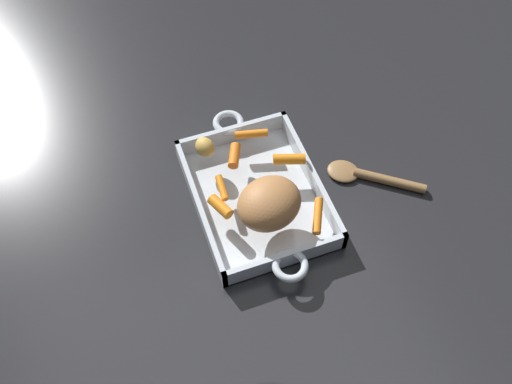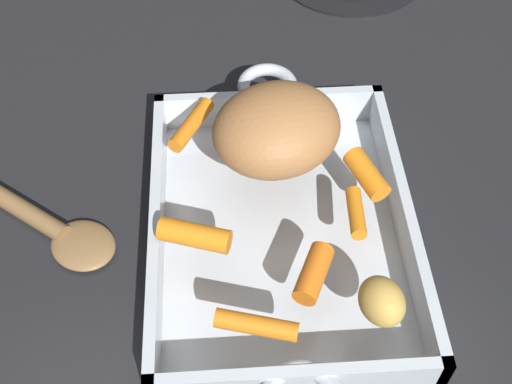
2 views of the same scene
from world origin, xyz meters
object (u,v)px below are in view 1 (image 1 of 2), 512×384
Objects in this scene: baby_carrot_southwest at (318,216)px; potato_golden_large at (205,147)px; pork_roast at (269,203)px; baby_carrot_short at (234,156)px; serving_spoon at (367,176)px; baby_carrot_northwest at (251,134)px; baby_carrot_southeast at (222,188)px; roasting_dish at (257,195)px; baby_carrot_long at (220,207)px; baby_carrot_center_right at (289,159)px.

potato_golden_large is (0.22, 0.15, 0.01)m from baby_carrot_southwest.
pork_roast is 1.73× the size of baby_carrot_southwest.
baby_carrot_short reaches higher than serving_spoon.
potato_golden_large reaches higher than serving_spoon.
baby_carrot_short reaches higher than baby_carrot_northwest.
baby_carrot_southwest reaches higher than baby_carrot_northwest.
baby_carrot_southeast is (-0.06, 0.05, -0.00)m from baby_carrot_short.
serving_spoon is at bearing -126.49° from baby_carrot_northwest.
potato_golden_large reaches higher than baby_carrot_southeast.
baby_carrot_long reaches higher than roasting_dish.
roasting_dish is 9.56× the size of potato_golden_large.
baby_carrot_southwest is (-0.04, -0.08, -0.03)m from pork_roast.
roasting_dish is at bearing 111.35° from baby_carrot_center_right.
potato_golden_large is at bearing 55.59° from baby_carrot_short.
baby_carrot_southwest is at bearing -115.58° from pork_roast.
baby_carrot_southwest is 0.17m from serving_spoon.
pork_roast reaches higher than baby_carrot_short.
baby_carrot_northwest is at bearing -14.61° from roasting_dish.
baby_carrot_center_right is 0.17m from serving_spoon.
baby_carrot_southwest is 0.19m from baby_carrot_southeast.
serving_spoon is at bearing -61.82° from baby_carrot_southwest.
pork_roast is 0.09m from baby_carrot_long.
baby_carrot_southeast reaches higher than roasting_dish.
pork_roast is 1.85× the size of baby_carrot_northwest.
baby_carrot_northwest is 1.53× the size of potato_golden_large.
potato_golden_large reaches higher than baby_carrot_center_right.
baby_carrot_long is at bearing 149.18° from baby_carrot_short.
roasting_dish is 0.23m from serving_spoon.
baby_carrot_northwest is at bearing -37.42° from baby_carrot_long.
baby_carrot_southeast is 0.10m from potato_golden_large.
baby_carrot_short is 0.99× the size of baby_carrot_southeast.
baby_carrot_long is at bearing 64.51° from pork_roast.
potato_golden_large is at bearing -5.08° from baby_carrot_long.
pork_roast is at bearing -158.65° from potato_golden_large.
roasting_dish is 8.04× the size of baby_carrot_short.
potato_golden_large reaches higher than baby_carrot_long.
baby_carrot_long is 0.04m from baby_carrot_southeast.
roasting_dish is 0.10m from pork_roast.
baby_carrot_short is 0.27m from serving_spoon.
baby_carrot_northwest is at bearing -42.35° from baby_carrot_southeast.
baby_carrot_southeast is (0.04, -0.02, -0.00)m from baby_carrot_long.
potato_golden_large is at bearing 21.35° from pork_roast.
roasting_dish is 5.85× the size of baby_carrot_southwest.
pork_roast is 0.19m from baby_carrot_northwest.
baby_carrot_center_right is 0.34× the size of serving_spoon.
roasting_dish is 0.09m from baby_carrot_center_right.
baby_carrot_northwest is at bearing -49.54° from baby_carrot_short.
roasting_dish is 7.95× the size of baby_carrot_southeast.
baby_carrot_long is 0.28× the size of serving_spoon.
baby_carrot_short is at bearing -36.22° from baby_carrot_southeast.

